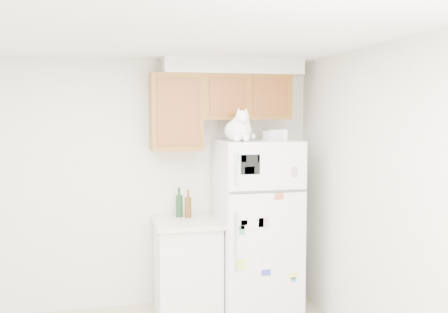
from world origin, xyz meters
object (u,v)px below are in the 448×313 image
object	(u,v)px
bottle_green	(179,202)
bottle_amber	(188,204)
cat	(239,129)
refrigerator	(257,225)
storage_box_back	(277,135)
storage_box_front	(272,136)
base_counter	(187,266)

from	to	relation	value
bottle_green	bottle_amber	size ratio (longest dim) A/B	1.07
cat	bottle_amber	distance (m)	0.94
cat	bottle_amber	world-z (taller)	cat
refrigerator	bottle_amber	xyz separation A→B (m)	(-0.66, 0.21, 0.21)
cat	bottle_amber	size ratio (longest dim) A/B	1.60
storage_box_back	bottle_green	size ratio (longest dim) A/B	0.60
storage_box_front	bottle_amber	bearing A→B (deg)	141.77
cat	storage_box_back	bearing A→B (deg)	22.84
storage_box_back	base_counter	bearing A→B (deg)	-173.42
cat	storage_box_back	size ratio (longest dim) A/B	2.50
refrigerator	base_counter	bearing A→B (deg)	173.91
refrigerator	bottle_green	bearing A→B (deg)	160.63
base_counter	bottle_green	world-z (taller)	bottle_green
storage_box_back	storage_box_front	bearing A→B (deg)	-131.75
bottle_green	base_counter	bearing A→B (deg)	-75.05
base_counter	cat	distance (m)	1.45
base_counter	bottle_green	bearing A→B (deg)	104.95
refrigerator	base_counter	xyz separation A→B (m)	(-0.69, 0.07, -0.39)
cat	storage_box_front	size ratio (longest dim) A/B	3.00
storage_box_back	storage_box_front	distance (m)	0.09
bottle_green	refrigerator	bearing A→B (deg)	-19.37
cat	storage_box_front	distance (m)	0.40
refrigerator	storage_box_front	xyz separation A→B (m)	(0.14, -0.03, 0.89)
base_counter	storage_box_back	distance (m)	1.57
base_counter	storage_box_back	world-z (taller)	storage_box_back
bottle_amber	refrigerator	bearing A→B (deg)	-17.65
bottle_green	bottle_amber	xyz separation A→B (m)	(0.08, -0.05, -0.01)
base_counter	bottle_amber	size ratio (longest dim) A/B	3.27
base_counter	bottle_green	xyz separation A→B (m)	(-0.05, 0.19, 0.61)
base_counter	cat	xyz separation A→B (m)	(0.46, -0.23, 1.36)
storage_box_front	storage_box_back	bearing A→B (deg)	17.24
base_counter	storage_box_front	xyz separation A→B (m)	(0.83, -0.10, 1.28)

